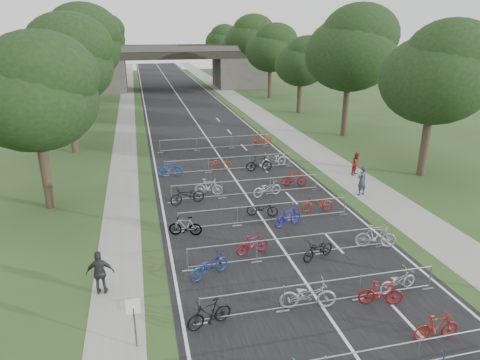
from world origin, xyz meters
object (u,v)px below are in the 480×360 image
object	(u,v)px
overpass_bridge	(172,67)
pedestrian_b	(357,164)
pedestrian_c	(100,273)
pedestrian_a	(362,181)
park_sign	(134,314)

from	to	relation	value
overpass_bridge	pedestrian_b	distance (m)	48.74
pedestrian_b	pedestrian_c	size ratio (longest dim) A/B	0.89
pedestrian_a	park_sign	bearing A→B (deg)	17.38
overpass_bridge	pedestrian_b	bearing A→B (deg)	-79.89
park_sign	pedestrian_a	distance (m)	17.31
pedestrian_c	park_sign	bearing A→B (deg)	114.61
overpass_bridge	park_sign	size ratio (longest dim) A/B	16.99
park_sign	pedestrian_c	bearing A→B (deg)	110.67
overpass_bridge	park_sign	xyz separation A→B (m)	(-6.80, -62.00, -2.27)
overpass_bridge	pedestrian_a	xyz separation A→B (m)	(6.97, -51.52, -2.58)
pedestrian_b	pedestrian_c	xyz separation A→B (m)	(-16.62, -10.71, 0.10)
pedestrian_b	pedestrian_c	world-z (taller)	pedestrian_c
overpass_bridge	pedestrian_a	world-z (taller)	overpass_bridge
pedestrian_b	pedestrian_a	bearing A→B (deg)	-148.88
pedestrian_a	pedestrian_b	world-z (taller)	pedestrian_a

